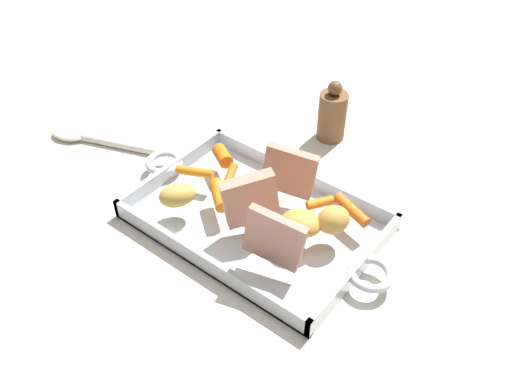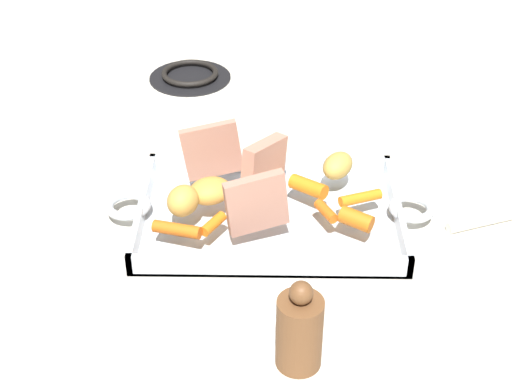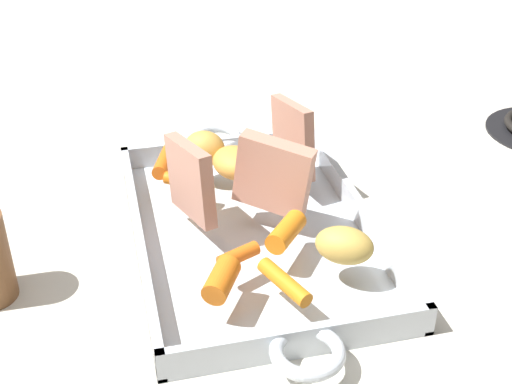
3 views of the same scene
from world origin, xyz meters
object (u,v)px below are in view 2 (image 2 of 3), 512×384
baby_carrot_center_right (360,198)px  baby_carrot_northwest (177,229)px  potato_golden_small (210,189)px  baby_carrot_center_left (213,224)px  stove_burner_rear (190,75)px  roast_slice_thin (264,168)px  baby_carrot_southeast (308,187)px  baby_carrot_northeast (326,211)px  roasting_dish (269,215)px  potato_golden_large (183,201)px  potato_near_roast (338,166)px  roast_slice_outer (212,151)px  baby_carrot_short (356,219)px  pepper_mill (299,330)px  roast_slice_thick (256,203)px

baby_carrot_center_right → baby_carrot_northwest: 0.26m
baby_carrot_northwest → potato_golden_small: (0.04, 0.08, 0.01)m
baby_carrot_center_left → stove_burner_rear: bearing=98.5°
baby_carrot_center_left → baby_carrot_center_right: 0.21m
roast_slice_thin → baby_carrot_southeast: 0.07m
baby_carrot_northeast → potato_golden_small: bearing=167.1°
roasting_dish → baby_carrot_center_left: size_ratio=10.87×
roast_slice_thin → stove_burner_rear: 0.45m
roasting_dish → baby_carrot_center_right: baby_carrot_center_right is taller
potato_golden_large → baby_carrot_northwest: bearing=-95.1°
baby_carrot_southeast → stove_burner_rear: 0.48m
baby_carrot_center_left → baby_carrot_southeast: size_ratio=0.76×
baby_carrot_center_left → potato_golden_large: potato_golden_large is taller
baby_carrot_northeast → roast_slice_thin: bearing=146.4°
baby_carrot_center_left → potato_near_roast: (0.17, 0.13, 0.01)m
roasting_dish → potato_golden_large: (-0.12, -0.03, 0.04)m
potato_near_roast → baby_carrot_southeast: bearing=-134.6°
baby_carrot_center_right → roasting_dish: bearing=179.5°
roast_slice_outer → baby_carrot_northwest: size_ratio=1.25×
baby_carrot_center_left → stove_burner_rear: (-0.08, 0.51, -0.03)m
baby_carrot_northwest → baby_carrot_short: bearing=5.2°
roast_slice_outer → baby_carrot_short: bearing=-31.8°
baby_carrot_short → potato_golden_large: (-0.23, 0.03, 0.01)m
baby_carrot_northeast → pepper_mill: size_ratio=0.37×
baby_carrot_northeast → potato_near_roast: (0.02, 0.10, 0.01)m
roast_slice_thick → baby_carrot_center_right: roast_slice_thick is taller
baby_carrot_northeast → potato_near_roast: 0.10m
stove_burner_rear → baby_carrot_northeast: bearing=-64.7°
roast_slice_outer → potato_golden_small: roast_slice_outer is taller
baby_carrot_northeast → baby_carrot_center_left: bearing=-168.5°
roasting_dish → baby_carrot_northwest: baby_carrot_northwest is taller
baby_carrot_center_right → roast_slice_thick: bearing=-157.1°
roast_slice_thick → baby_carrot_southeast: bearing=49.1°
baby_carrot_short → baby_carrot_northwest: (-0.24, -0.02, -0.00)m
roast_slice_outer → roast_slice_thick: roast_slice_outer is taller
baby_carrot_northwest → baby_carrot_southeast: baby_carrot_southeast is taller
roasting_dish → roast_slice_thick: 0.09m
baby_carrot_southeast → potato_golden_small: (-0.14, -0.02, 0.01)m
roast_slice_thin → potato_golden_large: (-0.11, -0.05, -0.02)m
roast_slice_outer → baby_carrot_short: size_ratio=1.87×
baby_carrot_center_left → pepper_mill: pepper_mill is taller
roasting_dish → stove_burner_rear: roasting_dish is taller
pepper_mill → potato_near_roast: bearing=78.8°
baby_carrot_center_right → potato_golden_large: potato_golden_large is taller
roasting_dish → baby_carrot_northeast: 0.09m
baby_carrot_center_left → baby_carrot_northwest: (-0.05, -0.01, 0.00)m
roasting_dish → baby_carrot_center_left: (-0.07, -0.06, 0.03)m
baby_carrot_northeast → potato_golden_small: 0.16m
roast_slice_thin → roast_slice_thick: bearing=-95.8°
baby_carrot_short → baby_carrot_northwest: size_ratio=0.67×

